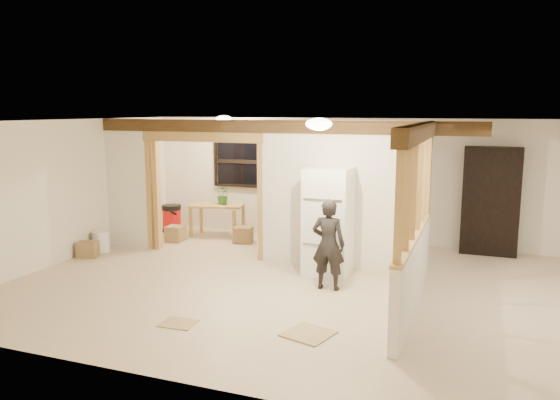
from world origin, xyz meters
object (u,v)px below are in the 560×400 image
at_px(refrigerator, 328,221).
at_px(bookshelf, 491,201).
at_px(shop_vac, 172,218).
at_px(work_table, 217,221).
at_px(woman, 328,244).

relative_size(refrigerator, bookshelf, 0.87).
bearing_deg(refrigerator, shop_vac, 155.93).
relative_size(work_table, bookshelf, 0.55).
distance_m(refrigerator, shop_vac, 4.50).
relative_size(woman, bookshelf, 0.69).
bearing_deg(work_table, woman, -50.53).
height_order(woman, work_table, woman).
bearing_deg(work_table, bookshelf, -6.71).
height_order(woman, bookshelf, bookshelf).
bearing_deg(bookshelf, shop_vac, -176.46).
relative_size(refrigerator, shop_vac, 2.90).
bearing_deg(bookshelf, work_table, -174.71).
height_order(refrigerator, work_table, refrigerator).
distance_m(shop_vac, bookshelf, 6.59).
xyz_separation_m(woman, bookshelf, (2.26, 2.98, 0.31)).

